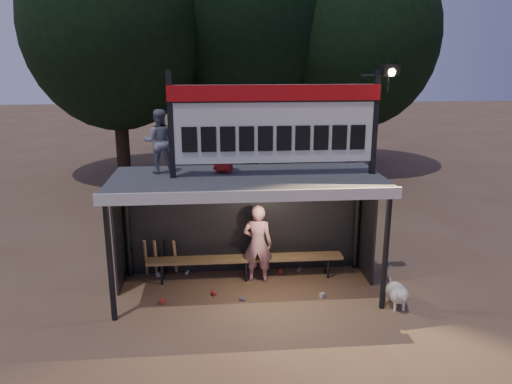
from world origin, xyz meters
TOP-DOWN VIEW (x-y plane):
  - ground at (0.00, 0.00)m, footprint 80.00×80.00m
  - player at (0.24, 0.44)m, footprint 0.65×0.49m
  - child_a at (-1.61, 0.41)m, footprint 0.60×0.47m
  - child_b at (-0.42, 0.34)m, footprint 0.57×0.44m
  - dugout_shelter at (0.00, 0.24)m, footprint 5.10×2.08m
  - scoreboard_assembly at (0.56, -0.01)m, footprint 4.10×0.27m
  - bench at (0.00, 0.55)m, footprint 4.00×0.35m
  - tree_left at (-4.00, 10.00)m, footprint 6.46×6.46m
  - tree_mid at (1.00, 11.50)m, footprint 7.22×7.22m
  - tree_right at (5.00, 10.50)m, footprint 6.08×6.08m
  - dog at (2.68, -0.89)m, footprint 0.36×0.81m
  - bats at (-1.75, 0.82)m, footprint 0.67×0.35m
  - litter at (-0.26, 0.25)m, footprint 3.33×1.41m

SIDE VIEW (x-z plane):
  - ground at x=0.00m, z-range 0.00..0.00m
  - litter at x=-0.26m, z-range 0.00..0.08m
  - dog at x=2.68m, z-range 0.03..0.53m
  - bats at x=-1.75m, z-range 0.01..0.85m
  - bench at x=0.00m, z-range 0.19..0.67m
  - player at x=0.24m, z-range 0.00..1.62m
  - dugout_shelter at x=0.00m, z-range 0.69..3.01m
  - child_b at x=-0.42m, z-range 2.32..3.35m
  - child_a at x=-1.61m, z-range 2.32..3.52m
  - scoreboard_assembly at x=0.56m, z-range 2.33..4.32m
  - tree_right at x=5.00m, z-range 0.83..9.55m
  - tree_left at x=-4.00m, z-range 0.88..10.15m
  - tree_mid at x=1.00m, z-range 0.99..11.34m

